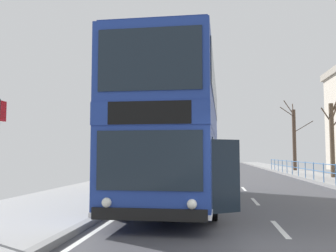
# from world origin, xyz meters

# --- Properties ---
(double_decker_bus_main) EXTENTS (3.17, 10.27, 4.52)m
(double_decker_bus_main) POSITION_xyz_m (-2.60, 6.43, 2.36)
(double_decker_bus_main) COLOR navy
(double_decker_bus_main) RESTS_ON ground
(pedestrian_railing_far_kerb) EXTENTS (0.05, 33.78, 1.04)m
(pedestrian_railing_far_kerb) POSITION_xyz_m (4.45, 15.91, 0.84)
(pedestrian_railing_far_kerb) COLOR #386BA8
(pedestrian_railing_far_kerb) RESTS_ON ground
(bare_tree_far_00) EXTENTS (2.92, 2.92, 6.80)m
(bare_tree_far_00) POSITION_xyz_m (6.33, 30.80, 3.29)
(bare_tree_far_00) COLOR #423328
(bare_tree_far_00) RESTS_ON ground
(bare_tree_far_01) EXTENTS (1.86, 1.21, 5.93)m
(bare_tree_far_01) POSITION_xyz_m (6.52, 19.87, 2.97)
(bare_tree_far_01) COLOR #4C3D2D
(bare_tree_far_01) RESTS_ON ground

